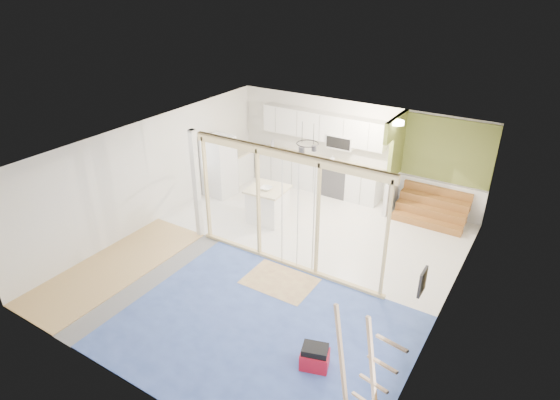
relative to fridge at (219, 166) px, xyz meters
The scene contains 17 objects.
room 3.68m from the fridge, 33.07° to the right, with size 7.01×8.01×2.61m.
floor_overlays 3.77m from the fridge, 31.65° to the right, with size 7.00×8.00×0.03m.
stud_frame 3.51m from the fridge, 35.55° to the right, with size 4.66×0.14×2.60m.
base_cabinets 2.03m from the fridge, 43.35° to the left, with size 4.45×2.24×0.93m.
upper_cabinets 3.03m from the fridge, 39.41° to the left, with size 3.60×0.41×0.85m.
green_partition 5.37m from the fridge, 18.08° to the left, with size 2.25×1.51×2.60m.
pot_rack 2.98m from the fridge, ahead, with size 0.52×0.52×0.72m.
sheathing_panel 7.67m from the fridge, 31.40° to the right, with size 0.02×4.00×2.60m, color tan.
electrical_panel 7.37m from the fridge, 27.60° to the right, with size 0.04×0.30×0.40m, color #3C3D42.
ceiling_light 4.87m from the fridge, 12.74° to the left, with size 0.32×0.32×0.08m, color #FFEABF.
fridge is the anchor object (origin of this frame).
island 2.06m from the fridge, 16.31° to the right, with size 0.98×0.98×0.89m.
bowl 2.08m from the fridge, 18.44° to the right, with size 0.28×0.28×0.07m, color white.
soap_bottle_a 1.90m from the fridge, 72.80° to the left, with size 0.11×0.11×0.27m, color #B5B7CA.
soap_bottle_b 3.09m from the fridge, 33.07° to the left, with size 0.09×0.10×0.21m, color white.
toolbox 6.73m from the fridge, 38.84° to the right, with size 0.52×0.45×0.42m.
ladder 7.96m from the fridge, 38.20° to the right, with size 1.03×0.21×1.94m.
Camera 1 is at (4.60, -7.14, 5.71)m, focal length 30.00 mm.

